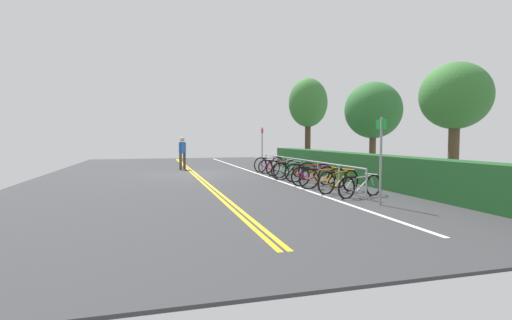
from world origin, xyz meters
name	(u,v)px	position (x,y,z in m)	size (l,w,h in m)	color
ground_plane	(194,174)	(0.00, 0.00, -0.03)	(28.22, 13.38, 0.05)	#353538
centre_line_yellow_inner	(192,174)	(0.00, -0.08, 0.00)	(25.40, 0.10, 0.00)	gold
centre_line_yellow_outer	(196,174)	(0.00, 0.08, 0.00)	(25.40, 0.10, 0.00)	gold
bike_lane_stripe_white	(253,172)	(0.00, 2.90, 0.00)	(25.40, 0.12, 0.00)	white
bike_rack	(301,164)	(4.18, 3.72, 0.65)	(9.42, 0.05, 0.87)	#9EA0A5
bicycle_0	(269,164)	(-0.08, 3.75, 0.37)	(0.67, 1.74, 0.79)	black
bicycle_1	(275,167)	(1.00, 3.73, 0.33)	(0.50, 1.63, 0.72)	black
bicycle_2	(282,168)	(1.88, 3.77, 0.35)	(0.58, 1.71, 0.75)	black
bicycle_3	(289,170)	(2.79, 3.75, 0.34)	(0.69, 1.68, 0.72)	black
bicycle_4	(294,171)	(3.75, 3.59, 0.36)	(0.56, 1.80, 0.76)	black
bicycle_5	(308,173)	(4.65, 3.83, 0.36)	(0.70, 1.75, 0.76)	black
bicycle_6	(314,176)	(5.65, 3.62, 0.34)	(0.46, 1.74, 0.74)	black
bicycle_7	(323,178)	(6.43, 3.60, 0.34)	(0.46, 1.73, 0.74)	black
bicycle_8	(339,181)	(7.43, 3.65, 0.35)	(0.70, 1.72, 0.74)	black
bicycle_9	(360,186)	(8.37, 3.84, 0.32)	(0.62, 1.69, 0.68)	black
pedestrian	(182,151)	(-2.48, -0.35, 1.01)	(0.35, 0.39, 1.75)	#4C3826
sign_post_near	(262,144)	(-1.09, 3.68, 1.35)	(0.36, 0.06, 2.25)	gray
sign_post_far	(381,152)	(9.65, 3.63, 1.33)	(0.36, 0.08, 2.21)	gray
hedge_backdrop	(368,169)	(5.68, 5.78, 0.55)	(18.37, 0.89, 1.10)	#1C4C21
tree_near_left	(308,103)	(-3.03, 7.12, 3.76)	(2.31, 2.31, 5.26)	#473323
tree_mid	(373,111)	(3.13, 7.59, 2.90)	(2.50, 2.50, 4.17)	brown
tree_far_right	(455,97)	(7.73, 7.64, 3.02)	(2.22, 2.22, 4.14)	brown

